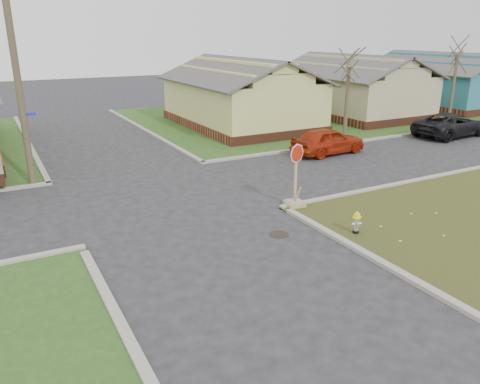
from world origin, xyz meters
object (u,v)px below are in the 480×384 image
red_sedan (328,141)px  fire_hydrant (357,221)px  dark_pickup (451,125)px  utility_pole (17,73)px  stop_sign (295,193)px

red_sedan → fire_hydrant: bearing=142.6°
red_sedan → dark_pickup: 9.65m
red_sedan → dark_pickup: bearing=-94.0°
utility_pole → red_sedan: 15.13m
dark_pickup → stop_sign: bearing=106.4°
utility_pole → stop_sign: (8.29, -7.54, -4.10)m
utility_pole → red_sedan: size_ratio=2.14×
fire_hydrant → red_sedan: (5.92, 8.88, 0.27)m
fire_hydrant → dark_pickup: (15.57, 8.84, 0.28)m
stop_sign → red_sedan: stop_sign is taller
stop_sign → utility_pole: bearing=144.9°
stop_sign → dark_pickup: bearing=27.4°
utility_pole → fire_hydrant: size_ratio=12.43×
utility_pole → dark_pickup: (24.16, -1.72, -3.93)m
fire_hydrant → utility_pole: bearing=149.5°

